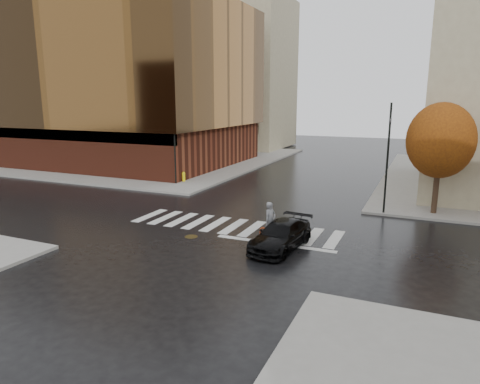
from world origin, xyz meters
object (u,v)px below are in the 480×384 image
at_px(sedan, 281,235).
at_px(cyclist, 271,228).
at_px(traffic_light_nw, 174,135).
at_px(traffic_light_ne, 388,153).
at_px(fire_hydrant, 184,176).

bearing_deg(sedan, cyclist, 139.82).
bearing_deg(traffic_light_nw, traffic_light_ne, 99.34).
height_order(traffic_light_nw, traffic_light_ne, traffic_light_nw).
distance_m(cyclist, fire_hydrant, 15.98).
bearing_deg(traffic_light_nw, sedan, 67.85).
relative_size(traffic_light_ne, fire_hydrant, 8.03).
distance_m(sedan, traffic_light_ne, 9.47).
height_order(sedan, traffic_light_ne, traffic_light_ne).
distance_m(traffic_light_ne, fire_hydrant, 16.85).
distance_m(traffic_light_nw, traffic_light_ne, 16.48).
xyz_separation_m(traffic_light_nw, fire_hydrant, (0.12, 1.00, -3.42)).
relative_size(cyclist, traffic_light_nw, 0.28).
relative_size(sedan, traffic_light_nw, 0.63).
bearing_deg(cyclist, fire_hydrant, 70.59).
xyz_separation_m(cyclist, fire_hydrant, (-11.59, 11.00, -0.07)).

